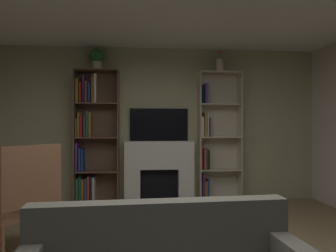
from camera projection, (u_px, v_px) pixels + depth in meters
The scene contains 9 objects.
wall_back_accent at pixel (159, 125), 5.77m from camera, with size 5.81×0.06×2.72m, color tan.
fireplace at pixel (159, 170), 5.63m from camera, with size 1.30×0.53×1.08m.
tv at pixel (159, 125), 5.71m from camera, with size 1.02×0.06×0.57m, color black.
bookshelf_left at pixel (92, 139), 5.52m from camera, with size 0.74×0.33×2.29m.
bookshelf_right at pixel (214, 139), 5.73m from camera, with size 0.74×0.30×2.29m.
potted_plant at pixel (97, 58), 5.49m from camera, with size 0.25×0.25×0.37m.
vase_with_flowers at pixel (220, 65), 5.68m from camera, with size 0.14×0.14×0.37m.
armchair at pixel (23, 200), 3.38m from camera, with size 0.88×0.88×1.15m.
coffee_table at pixel (159, 250), 2.69m from camera, with size 0.71×0.41×0.38m.
Camera 1 is at (-0.35, -2.70, 1.36)m, focal length 34.60 mm.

